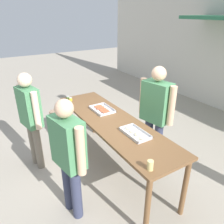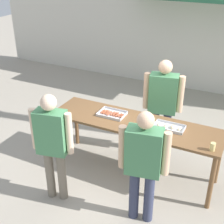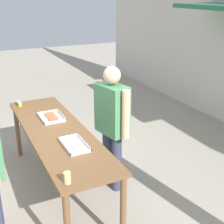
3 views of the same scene
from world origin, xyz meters
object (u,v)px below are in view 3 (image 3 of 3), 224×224
Objects in this scene: food_tray_sausages at (51,117)px; food_tray_buns at (74,145)px; condiment_jar_mustard at (18,103)px; beer_cup at (67,178)px; condiment_jar_ketchup at (20,104)px; person_server_behind_table at (112,119)px.

food_tray_sausages is 0.96m from food_tray_buns.
condiment_jar_mustard is 0.58× the size of beer_cup.
condiment_jar_ketchup is 1.66m from person_server_behind_table.
food_tray_buns reaches higher than food_tray_sausages.
person_server_behind_table is at bearing 35.53° from condiment_jar_ketchup.
condiment_jar_mustard reaches higher than food_tray_buns.
beer_cup is (1.66, -0.32, 0.04)m from food_tray_sausages.
condiment_jar_ketchup is 0.58× the size of beer_cup.
food_tray_sausages is 1.69m from beer_cup.
beer_cup is at bearing -10.88° from food_tray_sausages.
beer_cup is at bearing -0.33° from condiment_jar_ketchup.
person_server_behind_table reaches higher than food_tray_sausages.
condiment_jar_mustard is 2.46m from beer_cup.
food_tray_sausages is 6.42× the size of condiment_jar_ketchup.
food_tray_buns is at bearing 10.34° from condiment_jar_ketchup.
condiment_jar_mustard is (-0.80, -0.32, 0.02)m from food_tray_sausages.
person_server_behind_table is at bearing 136.17° from beer_cup.
food_tray_buns is 6.80× the size of condiment_jar_mustard.
beer_cup is 0.07× the size of person_server_behind_table.
beer_cup is (2.46, 0.00, 0.03)m from condiment_jar_mustard.
condiment_jar_ketchup is at bearing -156.80° from food_tray_sausages.
person_server_behind_table reaches higher than condiment_jar_ketchup.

